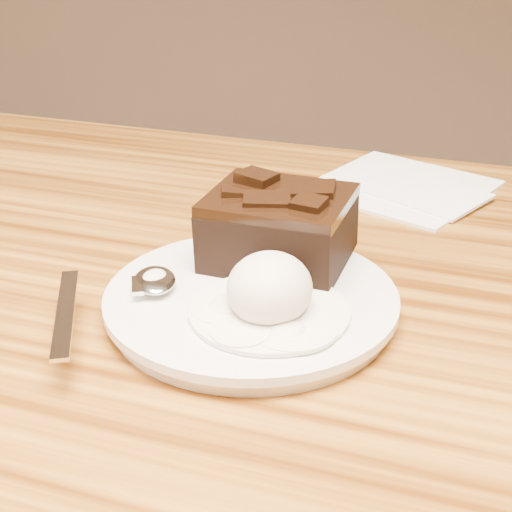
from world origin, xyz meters
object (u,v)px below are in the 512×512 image
(brownie, at_px, (279,232))
(ice_cream_scoop, at_px, (269,288))
(plate, at_px, (251,304))
(napkin, at_px, (401,185))
(spoon, at_px, (155,282))

(brownie, distance_m, ice_cream_scoop, 0.08)
(plate, xyz_separation_m, napkin, (0.06, 0.28, -0.01))
(brownie, distance_m, napkin, 0.23)
(plate, height_order, napkin, plate)
(brownie, xyz_separation_m, ice_cream_scoop, (0.02, -0.08, -0.00))
(plate, bearing_deg, brownie, 87.82)
(plate, height_order, brownie, brownie)
(brownie, bearing_deg, ice_cream_scoop, -76.68)
(plate, distance_m, napkin, 0.28)
(plate, distance_m, spoon, 0.07)
(ice_cream_scoop, distance_m, napkin, 0.30)
(napkin, bearing_deg, plate, -101.85)
(brownie, relative_size, spoon, 0.60)
(ice_cream_scoop, bearing_deg, plate, 131.82)
(plate, height_order, spoon, spoon)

